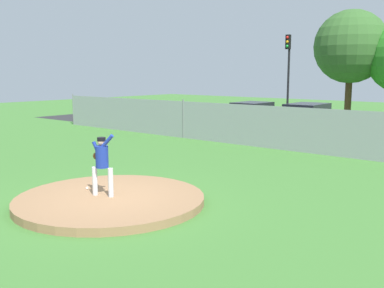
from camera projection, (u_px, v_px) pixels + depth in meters
The scene contains 10 objects.
ground_plane at pixel (242, 166), 15.87m from camera, with size 80.00×80.00×0.00m, color #427A33.
asphalt_strip at pixel (336, 139), 22.31m from camera, with size 44.00×7.00×0.01m, color #2B2B2D.
pitchers_mound at pixel (110, 200), 11.30m from camera, with size 4.77×4.77×0.20m, color #99704C.
pitcher_youth at pixel (102, 160), 11.17m from camera, with size 0.80×0.32×1.60m.
baseball at pixel (87, 188), 11.92m from camera, with size 0.07×0.07×0.07m, color white.
chainlink_fence at pixel (295, 129), 18.75m from camera, with size 31.25×0.07×1.97m.
parked_car_navy at pixel (307, 120), 23.58m from camera, with size 2.04×4.54×1.70m.
parked_car_charcoal at pixel (252, 117), 25.83m from camera, with size 1.90×4.02×1.63m.
traffic_light_near at pixel (288, 65), 28.44m from camera, with size 0.28×0.46×5.69m.
tree_leaning_west at pixel (351, 47), 30.37m from camera, with size 4.97×4.97×7.56m.
Camera 1 is at (8.60, -7.07, 3.27)m, focal length 41.73 mm.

